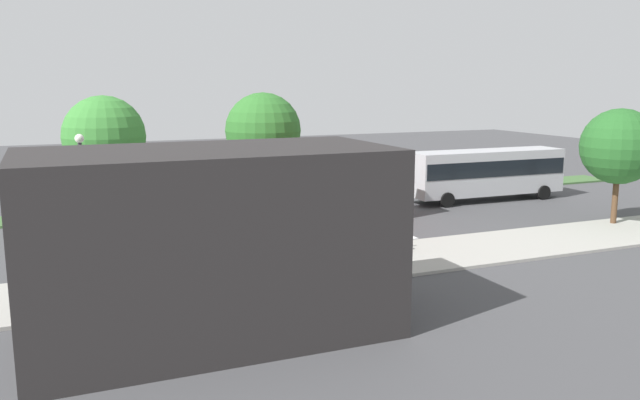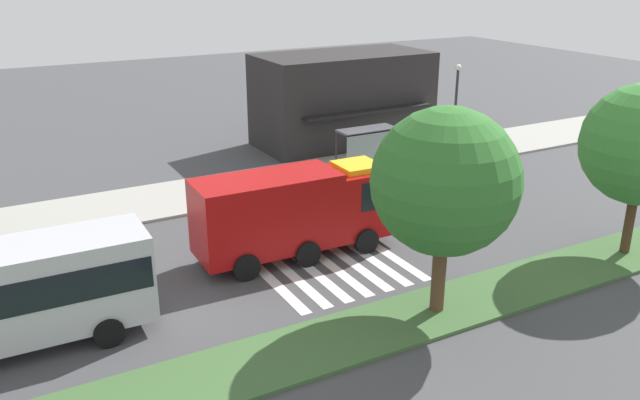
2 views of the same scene
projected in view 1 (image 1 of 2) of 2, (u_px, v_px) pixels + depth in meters
The scene contains 15 objects.
ground_plane at pixel (302, 226), 37.27m from camera, with size 120.00×120.00×0.00m, color #424244.
sidewalk at pixel (370, 262), 29.52m from camera, with size 60.00×5.25×0.14m, color #9E9B93.
median_strip at pixel (262, 203), 43.97m from camera, with size 60.00×3.00×0.14m, color #3D6033.
crosswalk at pixel (327, 223), 37.89m from camera, with size 5.85×10.64×0.01m.
fire_truck at pixel (331, 186), 38.26m from camera, with size 8.78×3.00×3.67m.
parked_car_west at pixel (330, 227), 32.72m from camera, with size 4.46×2.17×1.75m.
transit_bus at pixel (487, 171), 45.01m from camera, with size 11.36×3.01×3.50m.
bus_stop_shelter at pixel (222, 230), 27.70m from camera, with size 3.50×1.40×2.46m.
bench_near_shelter at pixel (309, 250), 29.47m from camera, with size 1.60×0.50×0.90m.
bench_west_of_shelter at pixel (391, 241), 31.10m from camera, with size 1.60×0.50×0.90m.
street_lamp at pixel (83, 194), 26.12m from camera, with size 0.36×0.36×5.94m.
storefront_building at pixel (211, 243), 20.73m from camera, with size 11.47×6.54×6.05m.
sidewalk_tree_west at pixel (619, 147), 36.56m from camera, with size 4.27×4.27×6.55m.
median_tree_far_west at pixel (263, 131), 43.18m from camera, with size 5.04×5.04×7.33m.
median_tree_west at pixel (104, 137), 39.32m from camera, with size 4.96×4.96×7.21m.
Camera 1 is at (13.24, 33.94, 8.06)m, focal length 36.50 mm.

